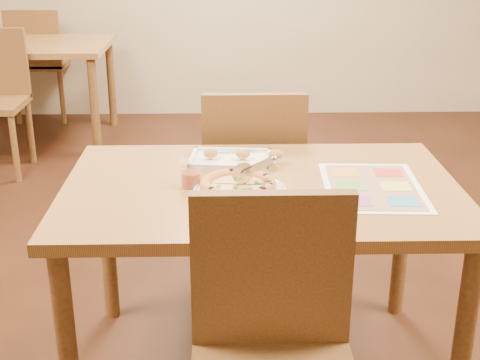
{
  "coord_description": "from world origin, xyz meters",
  "views": [
    {
      "loc": [
        -0.12,
        -2.04,
        1.52
      ],
      "look_at": [
        -0.07,
        -0.09,
        0.77
      ],
      "focal_mm": 50.0,
      "sensor_mm": 36.0,
      "label": 1
    }
  ],
  "objects_px": {
    "chair_far": "(253,166)",
    "bg_chair_far": "(37,52)",
    "chair_near": "(273,328)",
    "plate": "(240,192)",
    "dining_table": "(261,208)",
    "pizza_cutter": "(254,169)",
    "bg_table": "(18,55)",
    "pizza": "(238,185)",
    "appetizer_tray": "(233,160)",
    "menu": "(373,187)",
    "glass_tumbler": "(191,175)"
  },
  "relations": [
    {
      "from": "pizza_cutter",
      "to": "bg_table",
      "type": "bearing_deg",
      "value": 103.65
    },
    {
      "from": "bg_table",
      "to": "appetizer_tray",
      "type": "xyz_separation_m",
      "value": [
        1.51,
        -2.59,
        0.1
      ]
    },
    {
      "from": "chair_near",
      "to": "chair_far",
      "type": "height_order",
      "value": "same"
    },
    {
      "from": "chair_far",
      "to": "plate",
      "type": "height_order",
      "value": "chair_far"
    },
    {
      "from": "bg_chair_far",
      "to": "appetizer_tray",
      "type": "height_order",
      "value": "bg_chair_far"
    },
    {
      "from": "pizza",
      "to": "pizza_cutter",
      "type": "bearing_deg",
      "value": 10.5
    },
    {
      "from": "dining_table",
      "to": "appetizer_tray",
      "type": "bearing_deg",
      "value": 113.49
    },
    {
      "from": "pizza_cutter",
      "to": "glass_tumbler",
      "type": "bearing_deg",
      "value": 149.79
    },
    {
      "from": "dining_table",
      "to": "pizza",
      "type": "distance_m",
      "value": 0.16
    },
    {
      "from": "chair_near",
      "to": "plate",
      "type": "xyz_separation_m",
      "value": [
        -0.07,
        0.52,
        0.16
      ]
    },
    {
      "from": "bg_chair_far",
      "to": "bg_table",
      "type": "bearing_deg",
      "value": 90.0
    },
    {
      "from": "dining_table",
      "to": "chair_near",
      "type": "xyz_separation_m",
      "value": [
        0.0,
        -0.6,
        -0.07
      ]
    },
    {
      "from": "plate",
      "to": "pizza_cutter",
      "type": "xyz_separation_m",
      "value": [
        0.04,
        0.02,
        0.07
      ]
    },
    {
      "from": "bg_table",
      "to": "pizza_cutter",
      "type": "bearing_deg",
      "value": -61.26
    },
    {
      "from": "plate",
      "to": "glass_tumbler",
      "type": "bearing_deg",
      "value": 155.02
    },
    {
      "from": "chair_near",
      "to": "glass_tumbler",
      "type": "relative_size",
      "value": 5.24
    },
    {
      "from": "pizza_cutter",
      "to": "menu",
      "type": "height_order",
      "value": "pizza_cutter"
    },
    {
      "from": "appetizer_tray",
      "to": "plate",
      "type": "bearing_deg",
      "value": -86.47
    },
    {
      "from": "glass_tumbler",
      "to": "dining_table",
      "type": "bearing_deg",
      "value": 3.1
    },
    {
      "from": "dining_table",
      "to": "bg_table",
      "type": "distance_m",
      "value": 3.22
    },
    {
      "from": "chair_near",
      "to": "menu",
      "type": "distance_m",
      "value": 0.69
    },
    {
      "from": "chair_far",
      "to": "pizza",
      "type": "height_order",
      "value": "chair_far"
    },
    {
      "from": "appetizer_tray",
      "to": "menu",
      "type": "relative_size",
      "value": 0.77
    },
    {
      "from": "glass_tumbler",
      "to": "pizza",
      "type": "bearing_deg",
      "value": -22.81
    },
    {
      "from": "plate",
      "to": "glass_tumbler",
      "type": "distance_m",
      "value": 0.18
    },
    {
      "from": "chair_near",
      "to": "menu",
      "type": "xyz_separation_m",
      "value": [
        0.36,
        0.57,
        0.16
      ]
    },
    {
      "from": "appetizer_tray",
      "to": "menu",
      "type": "bearing_deg",
      "value": -28.08
    },
    {
      "from": "glass_tumbler",
      "to": "pizza_cutter",
      "type": "bearing_deg",
      "value": -15.12
    },
    {
      "from": "chair_far",
      "to": "bg_chair_far",
      "type": "distance_m",
      "value": 3.14
    },
    {
      "from": "chair_far",
      "to": "pizza",
      "type": "relative_size",
      "value": 1.93
    },
    {
      "from": "chair_near",
      "to": "bg_table",
      "type": "height_order",
      "value": "chair_near"
    },
    {
      "from": "bg_chair_far",
      "to": "chair_near",
      "type": "bearing_deg",
      "value": 112.29
    },
    {
      "from": "menu",
      "to": "plate",
      "type": "bearing_deg",
      "value": -173.08
    },
    {
      "from": "chair_far",
      "to": "appetizer_tray",
      "type": "distance_m",
      "value": 0.44
    },
    {
      "from": "bg_chair_far",
      "to": "pizza",
      "type": "xyz_separation_m",
      "value": [
        1.52,
        -3.38,
        0.18
      ]
    },
    {
      "from": "dining_table",
      "to": "menu",
      "type": "height_order",
      "value": "menu"
    },
    {
      "from": "bg_chair_far",
      "to": "glass_tumbler",
      "type": "bearing_deg",
      "value": 112.47
    },
    {
      "from": "pizza_cutter",
      "to": "menu",
      "type": "xyz_separation_m",
      "value": [
        0.39,
        0.03,
        -0.08
      ]
    },
    {
      "from": "chair_near",
      "to": "pizza",
      "type": "xyz_separation_m",
      "value": [
        -0.08,
        0.53,
        0.18
      ]
    },
    {
      "from": "plate",
      "to": "pizza_cutter",
      "type": "bearing_deg",
      "value": 23.36
    },
    {
      "from": "appetizer_tray",
      "to": "chair_near",
      "type": "bearing_deg",
      "value": -83.65
    },
    {
      "from": "bg_chair_far",
      "to": "plate",
      "type": "bearing_deg",
      "value": 114.28
    },
    {
      "from": "dining_table",
      "to": "pizza_cutter",
      "type": "bearing_deg",
      "value": -112.82
    },
    {
      "from": "bg_chair_far",
      "to": "appetizer_tray",
      "type": "bearing_deg",
      "value": 116.01
    },
    {
      "from": "pizza",
      "to": "glass_tumbler",
      "type": "relative_size",
      "value": 2.72
    },
    {
      "from": "bg_table",
      "to": "appetizer_tray",
      "type": "height_order",
      "value": "appetizer_tray"
    },
    {
      "from": "plate",
      "to": "pizza",
      "type": "distance_m",
      "value": 0.02
    },
    {
      "from": "pizza",
      "to": "chair_far",
      "type": "bearing_deg",
      "value": 83.43
    },
    {
      "from": "chair_near",
      "to": "glass_tumbler",
      "type": "distance_m",
      "value": 0.66
    },
    {
      "from": "chair_near",
      "to": "pizza_cutter",
      "type": "xyz_separation_m",
      "value": [
        -0.03,
        0.53,
        0.23
      ]
    }
  ]
}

